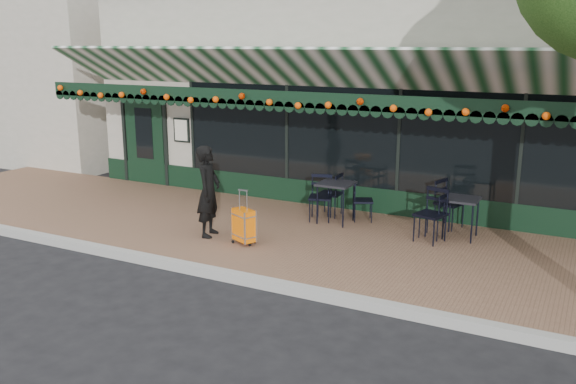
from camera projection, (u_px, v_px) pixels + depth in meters
The scene contains 15 objects.
ground at pixel (225, 277), 9.17m from camera, with size 80.00×80.00×0.00m, color black.
sidewalk at pixel (286, 236), 10.88m from camera, with size 18.00×4.00×0.15m, color brown.
curb at pixel (222, 275), 9.08m from camera, with size 18.00×0.16×0.15m, color #9E9E99.
restaurant_building at pixel (392, 90), 15.39m from camera, with size 12.00×9.60×4.50m.
neighbor_building_left at pixel (36, 73), 21.29m from camera, with size 12.00×8.00×4.80m, color #B9B1A3.
woman at pixel (209, 191), 10.50m from camera, with size 0.58×0.38×1.59m, color black.
suitcase at pixel (244, 226), 10.19m from camera, with size 0.46×0.37×0.92m.
cafe_table_a at pixel (462, 202), 10.42m from camera, with size 0.57×0.57×0.71m.
cafe_table_b at pixel (336, 187), 11.31m from camera, with size 0.62×0.62×0.76m.
chair_a_left at pixel (433, 215), 10.49m from camera, with size 0.40×0.40×0.81m, color black, non-canonical shape.
chair_a_right at pixel (449, 204), 11.04m from camera, with size 0.45×0.45×0.89m, color black, non-canonical shape.
chair_a_front at pixel (430, 215), 10.25m from camera, with size 0.46×0.46×0.93m, color black, non-canonical shape.
chair_b_left at pixel (330, 194), 11.82m from camera, with size 0.43×0.43×0.86m, color black, non-canonical shape.
chair_b_right at pixel (363, 201), 11.50m from camera, with size 0.38×0.38×0.76m, color black, non-canonical shape.
chair_b_front at pixel (320, 198), 11.50m from camera, with size 0.44×0.44×0.88m, color black, non-canonical shape.
Camera 1 is at (4.79, -7.20, 3.44)m, focal length 38.00 mm.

